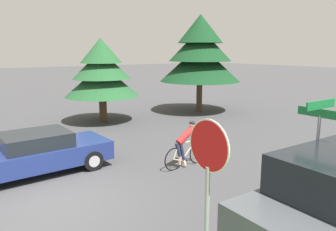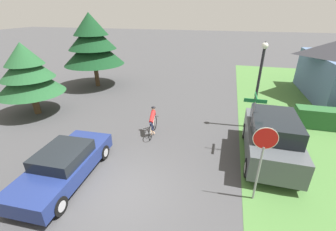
{
  "view_description": "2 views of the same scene",
  "coord_description": "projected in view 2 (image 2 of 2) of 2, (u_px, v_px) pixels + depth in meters",
  "views": [
    {
      "loc": [
        7.64,
        -2.01,
        3.67
      ],
      "look_at": [
        -1.4,
        4.36,
        1.47
      ],
      "focal_mm": 35.0,
      "sensor_mm": 36.0,
      "label": 1
    },
    {
      "loc": [
        3.12,
        -5.46,
        5.91
      ],
      "look_at": [
        0.58,
        4.22,
        1.18
      ],
      "focal_mm": 24.0,
      "sensor_mm": 36.0,
      "label": 2
    }
  ],
  "objects": [
    {
      "name": "street_lamp",
      "position": [
        259.0,
        78.0,
        11.28
      ],
      "size": [
        0.31,
        0.31,
        4.58
      ],
      "color": "black",
      "rests_on": "ground"
    },
    {
      "name": "ground_plane",
      "position": [
        122.0,
        192.0,
        8.02
      ],
      "size": [
        140.0,
        140.0,
        0.0
      ],
      "primitive_type": "plane",
      "color": "#424244"
    },
    {
      "name": "parked_suv_right",
      "position": [
        271.0,
        138.0,
        9.44
      ],
      "size": [
        2.1,
        4.48,
        2.03
      ],
      "rotation": [
        0.0,
        0.0,
        1.55
      ],
      "color": "#4C5156",
      "rests_on": "ground"
    },
    {
      "name": "cyclist",
      "position": [
        153.0,
        122.0,
        11.48
      ],
      "size": [
        0.44,
        1.81,
        1.47
      ],
      "rotation": [
        0.0,
        0.0,
        1.66
      ],
      "color": "black",
      "rests_on": "ground"
    },
    {
      "name": "conifer_tall_far",
      "position": [
        92.0,
        43.0,
        17.74
      ],
      "size": [
        4.75,
        4.75,
        5.76
      ],
      "color": "#4C3823",
      "rests_on": "ground"
    },
    {
      "name": "stop_sign",
      "position": [
        263.0,
        150.0,
        6.91
      ],
      "size": [
        0.74,
        0.07,
        2.78
      ],
      "rotation": [
        0.0,
        0.0,
        3.18
      ],
      "color": "gray",
      "rests_on": "ground"
    },
    {
      "name": "sedan_left_lane",
      "position": [
        64.0,
        165.0,
        8.43
      ],
      "size": [
        1.99,
        4.48,
        1.27
      ],
      "rotation": [
        0.0,
        0.0,
        1.61
      ],
      "color": "navy",
      "rests_on": "ground"
    },
    {
      "name": "conifer_tall_near",
      "position": [
        27.0,
        72.0,
        13.05
      ],
      "size": [
        3.78,
        3.78,
        4.3
      ],
      "color": "#4C3823",
      "rests_on": "ground"
    },
    {
      "name": "street_name_sign",
      "position": [
        253.0,
        115.0,
        9.43
      ],
      "size": [
        0.9,
        0.9,
        2.77
      ],
      "color": "gray",
      "rests_on": "ground"
    }
  ]
}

